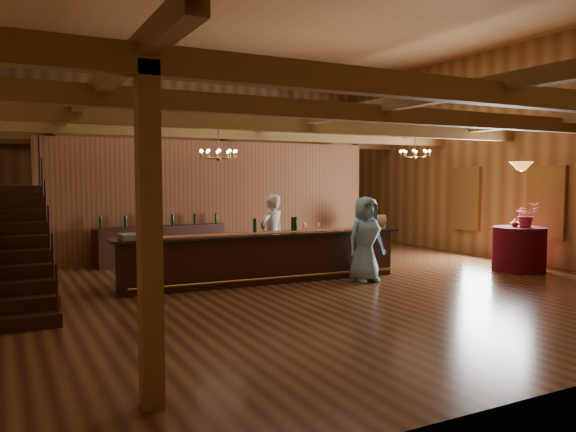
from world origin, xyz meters
name	(u,v)px	position (x,y,z in m)	size (l,w,h in m)	color
floor	(296,276)	(0.00, 0.00, 0.00)	(14.00, 14.00, 0.00)	brown
ceiling	(296,18)	(0.00, 0.00, 5.50)	(14.00, 14.00, 0.00)	#996735
wall_back	(194,159)	(0.00, 7.00, 2.75)	(12.00, 0.10, 5.50)	olive
wall_right	(496,154)	(6.00, 0.00, 2.75)	(0.10, 14.00, 5.50)	olive
beam_grid	(285,128)	(0.00, 0.51, 3.24)	(11.90, 13.90, 0.39)	brown
support_posts	(307,204)	(0.00, -0.50, 1.60)	(9.20, 10.20, 3.20)	brown
partition_wall	(217,200)	(-0.50, 3.50, 1.55)	(9.00, 0.18, 3.10)	brown
window_right_front	(546,202)	(5.95, -1.60, 1.55)	(0.12, 1.05, 1.75)	white
window_right_back	(466,199)	(5.95, 1.00, 1.55)	(0.12, 1.05, 1.75)	white
staircase	(18,249)	(-5.45, -0.74, 1.00)	(1.00, 2.80, 2.00)	black
backroom_boxes	(201,231)	(-0.29, 5.50, 0.53)	(4.10, 0.60, 1.10)	black
tasting_bar	(264,257)	(-0.92, -0.32, 0.51)	(6.10, 1.11, 1.02)	black
beverage_dispenser	(148,223)	(-3.24, -0.14, 1.30)	(0.26, 0.26, 0.60)	silver
glass_rack_tray	(134,236)	(-3.51, -0.22, 1.06)	(0.50, 0.50, 0.10)	gray
raffle_drum	(379,220)	(1.83, -0.52, 1.19)	(0.34, 0.24, 0.30)	#9A653C
bar_bottle_0	(255,226)	(-1.06, -0.19, 1.16)	(0.07, 0.07, 0.30)	black
bar_bottle_1	(293,224)	(-0.21, -0.24, 1.16)	(0.07, 0.07, 0.30)	black
bar_bottle_2	(295,224)	(-0.15, -0.24, 1.16)	(0.07, 0.07, 0.30)	black
bar_bottle_3	(295,224)	(-0.15, -0.24, 1.16)	(0.07, 0.07, 0.30)	black
backbar_shelf	(162,244)	(-2.10, 3.22, 0.47)	(3.31, 0.52, 0.93)	black
round_table	(519,249)	(4.85, -1.78, 0.51)	(1.17, 1.17, 1.01)	#420619
chandelier_left	(218,154)	(-1.46, 0.82, 2.65)	(0.80, 0.80, 0.70)	#A47339
chandelier_right	(415,153)	(4.26, 1.19, 2.79)	(0.80, 0.80, 0.57)	#A47339
pendant_lamp	(521,166)	(4.85, -1.78, 2.40)	(0.52, 0.52, 0.90)	#A47339
bartender	(272,235)	(-0.43, 0.31, 0.89)	(0.65, 0.43, 1.78)	silver
staff_second	(146,241)	(-3.13, 0.52, 0.88)	(0.86, 0.67, 1.77)	black
guest	(366,239)	(0.98, -1.21, 0.88)	(0.86, 0.56, 1.75)	#7EBADB
floor_plant	(358,229)	(3.44, 2.61, 0.68)	(0.74, 0.60, 1.35)	#38762C
table_flowers	(526,215)	(4.99, -1.83, 1.30)	(0.51, 0.44, 0.57)	#C43153
table_vase	(515,220)	(4.85, -1.64, 1.16)	(0.15, 0.15, 0.29)	#A47339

